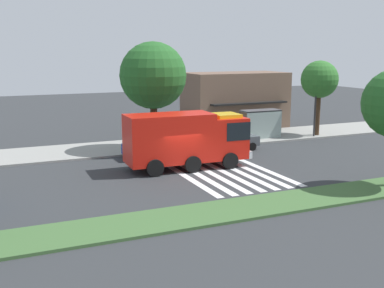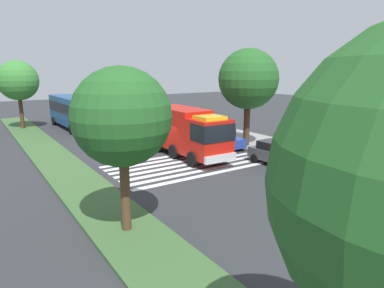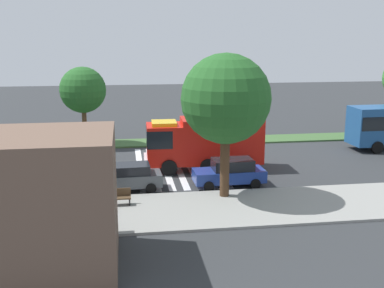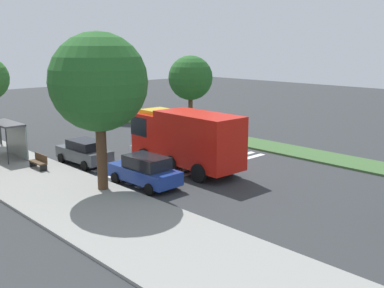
% 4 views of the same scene
% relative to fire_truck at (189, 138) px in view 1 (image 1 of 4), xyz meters
% --- Properties ---
extents(ground_plane, '(120.00, 120.00, 0.00)m').
position_rel_fire_truck_xyz_m(ground_plane, '(-0.97, -1.12, -2.06)').
color(ground_plane, '#2D3033').
extents(sidewalk, '(60.00, 5.69, 0.14)m').
position_rel_fire_truck_xyz_m(sidewalk, '(-0.97, 8.01, -1.99)').
color(sidewalk, gray).
rests_on(sidewalk, ground_plane).
extents(median_strip, '(60.00, 3.00, 0.14)m').
position_rel_fire_truck_xyz_m(median_strip, '(-0.97, -8.90, -1.99)').
color(median_strip, '#3D6033').
rests_on(median_strip, ground_plane).
extents(crosswalk, '(5.85, 11.32, 0.01)m').
position_rel_fire_truck_xyz_m(crosswalk, '(1.61, -1.12, -2.05)').
color(crosswalk, silver).
rests_on(crosswalk, ground_plane).
extents(fire_truck, '(8.36, 3.02, 3.69)m').
position_rel_fire_truck_xyz_m(fire_truck, '(0.00, 0.00, 0.00)').
color(fire_truck, red).
rests_on(fire_truck, ground_plane).
extents(parked_car_west, '(4.53, 2.10, 1.74)m').
position_rel_fire_truck_xyz_m(parked_car_west, '(-1.16, 3.97, -1.17)').
color(parked_car_west, navy).
rests_on(parked_car_west, ground_plane).
extents(parked_car_mid, '(4.29, 2.11, 1.65)m').
position_rel_fire_truck_xyz_m(parked_car_mid, '(5.25, 3.97, -1.21)').
color(parked_car_mid, '#474C51').
rests_on(parked_car_mid, ground_plane).
extents(bus_stop_shelter, '(3.50, 1.40, 2.46)m').
position_rel_fire_truck_xyz_m(bus_stop_shelter, '(9.91, 6.83, -0.17)').
color(bus_stop_shelter, '#4C4C51').
rests_on(bus_stop_shelter, sidewalk).
extents(bench_near_shelter, '(1.60, 0.50, 0.90)m').
position_rel_fire_truck_xyz_m(bench_near_shelter, '(5.91, 6.81, -1.47)').
color(bench_near_shelter, '#4C3823').
rests_on(bench_near_shelter, sidewalk).
extents(street_lamp, '(0.36, 0.36, 5.67)m').
position_rel_fire_truck_xyz_m(street_lamp, '(14.69, 5.77, 1.46)').
color(street_lamp, '#2D2D30').
rests_on(street_lamp, sidewalk).
extents(storefront_building, '(9.93, 5.77, 5.57)m').
position_rel_fire_truck_xyz_m(storefront_building, '(10.75, 13.33, 0.72)').
color(storefront_building, brown).
rests_on(storefront_building, ground_plane).
extents(sidewalk_tree_west, '(5.10, 5.10, 8.27)m').
position_rel_fire_truck_xyz_m(sidewalk_tree_west, '(-0.33, 6.17, 3.76)').
color(sidewalk_tree_west, '#47301E').
rests_on(sidewalk_tree_west, sidewalk).
extents(sidewalk_tree_center, '(3.33, 3.33, 6.71)m').
position_rel_fire_truck_xyz_m(sidewalk_tree_center, '(15.33, 6.17, 3.07)').
color(sidewalk_tree_center, '#47301E').
rests_on(sidewalk_tree_center, sidewalk).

